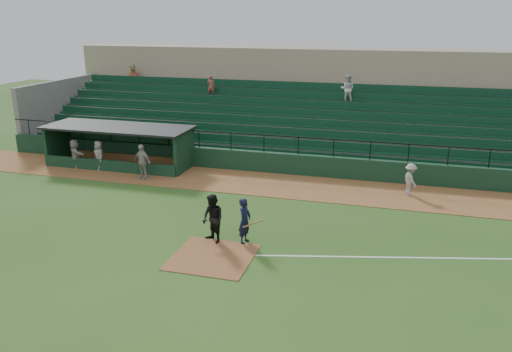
# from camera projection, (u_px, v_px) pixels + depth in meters

# --- Properties ---
(ground) EXTENTS (90.00, 90.00, 0.00)m
(ground) POSITION_uv_depth(u_px,v_px,m) (222.00, 246.00, 20.11)
(ground) COLOR #2A4F19
(ground) RESTS_ON ground
(warning_track) EXTENTS (40.00, 4.00, 0.03)m
(warning_track) POSITION_uv_depth(u_px,v_px,m) (271.00, 184.00, 27.45)
(warning_track) COLOR brown
(warning_track) RESTS_ON ground
(home_plate_dirt) EXTENTS (3.00, 3.00, 0.03)m
(home_plate_dirt) POSITION_uv_depth(u_px,v_px,m) (213.00, 257.00, 19.19)
(home_plate_dirt) COLOR brown
(home_plate_dirt) RESTS_ON ground
(foul_line) EXTENTS (17.49, 4.44, 0.01)m
(foul_line) POSITION_uv_depth(u_px,v_px,m) (433.00, 258.00, 19.13)
(foul_line) COLOR white
(foul_line) RESTS_ON ground
(stadium_structure) EXTENTS (38.00, 13.08, 6.40)m
(stadium_structure) POSITION_uv_depth(u_px,v_px,m) (302.00, 115.00, 34.52)
(stadium_structure) COLOR #10321D
(stadium_structure) RESTS_ON ground
(dugout) EXTENTS (8.90, 3.20, 2.42)m
(dugout) POSITION_uv_depth(u_px,v_px,m) (123.00, 142.00, 31.02)
(dugout) COLOR #10321D
(dugout) RESTS_ON ground
(batter_at_plate) EXTENTS (1.06, 0.74, 1.88)m
(batter_at_plate) POSITION_uv_depth(u_px,v_px,m) (245.00, 221.00, 20.17)
(batter_at_plate) COLOR black
(batter_at_plate) RESTS_ON ground
(umpire) EXTENTS (1.23, 1.18, 2.00)m
(umpire) POSITION_uv_depth(u_px,v_px,m) (213.00, 219.00, 20.19)
(umpire) COLOR black
(umpire) RESTS_ON ground
(runner) EXTENTS (1.01, 1.20, 1.62)m
(runner) POSITION_uv_depth(u_px,v_px,m) (410.00, 179.00, 25.62)
(runner) COLOR #9F9A95
(runner) RESTS_ON warning_track
(dugout_player_a) EXTENTS (1.23, 0.75, 1.95)m
(dugout_player_a) POSITION_uv_depth(u_px,v_px,m) (142.00, 162.00, 28.11)
(dugout_player_a) COLOR #A6A29C
(dugout_player_a) RESTS_ON warning_track
(dugout_player_b) EXTENTS (1.01, 0.95, 1.74)m
(dugout_player_b) POSITION_uv_depth(u_px,v_px,m) (99.00, 155.00, 29.83)
(dugout_player_b) COLOR gray
(dugout_player_b) RESTS_ON warning_track
(dugout_player_c) EXTENTS (1.61, 1.33, 1.73)m
(dugout_player_c) POSITION_uv_depth(u_px,v_px,m) (75.00, 154.00, 30.20)
(dugout_player_c) COLOR #A7A19C
(dugout_player_c) RESTS_ON warning_track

